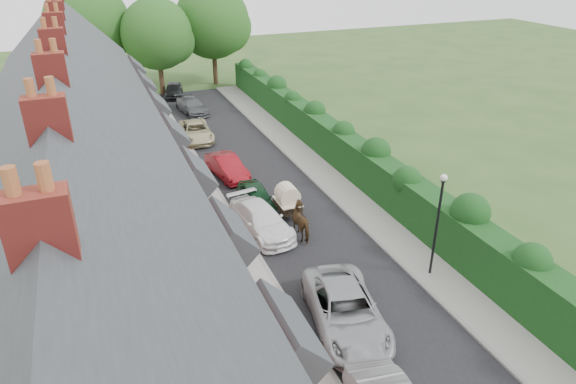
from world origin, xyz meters
The scene contains 22 objects.
ground centered at (0.00, 0.00, 0.00)m, with size 140.00×140.00×0.00m, color #2D4C1E.
road centered at (-0.50, 11.00, 0.01)m, with size 6.00×58.00×0.02m, color black.
pavement_hedge_side centered at (3.60, 11.00, 0.06)m, with size 2.20×58.00×0.12m, color gray.
pavement_house_side centered at (-4.35, 11.00, 0.06)m, with size 1.70×58.00×0.12m, color gray.
kerb_hedge_side centered at (2.55, 11.00, 0.07)m, with size 0.18×58.00×0.13m, color gray.
kerb_house_side centered at (-3.55, 11.00, 0.07)m, with size 0.18×58.00×0.13m, color gray.
hedge centered at (5.40, 11.00, 1.60)m, with size 2.10×58.00×2.85m.
terrace_row centered at (-10.87, 9.98, 4.47)m, with size 9.05×40.50×11.50m.
garden_wall_row centered at (-5.35, 10.00, 0.46)m, with size 0.35×40.35×1.10m.
lamppost centered at (3.40, 4.00, 3.30)m, with size 0.32×0.32×5.16m.
tree_far_left centered at (-2.65, 40.08, 5.71)m, with size 7.14×6.80×9.29m.
tree_far_right centered at (3.39, 42.08, 6.31)m, with size 7.98×7.60×10.31m.
tree_far_back centered at (-8.59, 43.08, 6.62)m, with size 8.40×8.00×10.82m.
car_silver_b centered at (-1.93, 2.30, 0.80)m, with size 2.67×5.78×1.61m, color #A0A4A7.
car_white centered at (-2.65, 10.60, 0.74)m, with size 2.06×5.07×1.47m, color white.
car_green centered at (-2.01, 13.27, 0.68)m, with size 1.61×4.00×1.36m, color #0F3319.
car_red centered at (-2.39, 18.20, 0.71)m, with size 1.50×4.31×1.42m, color maroon.
car_beige centered at (-2.77, 25.81, 0.68)m, with size 2.26×4.90×1.36m, color #C3B98C.
car_grey centered at (-1.60, 32.64, 0.67)m, with size 1.87×4.61×1.34m, color #4E5154.
car_black centered at (-2.15, 38.60, 0.69)m, with size 1.64×4.07×1.39m, color black.
horse centered at (-0.73, 9.43, 0.87)m, with size 0.94×2.05×1.74m, color #442F19.
horse_cart centered at (-0.73, 11.64, 1.14)m, with size 1.25×2.77×1.99m.
Camera 1 is at (-10.08, -11.93, 14.13)m, focal length 32.00 mm.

